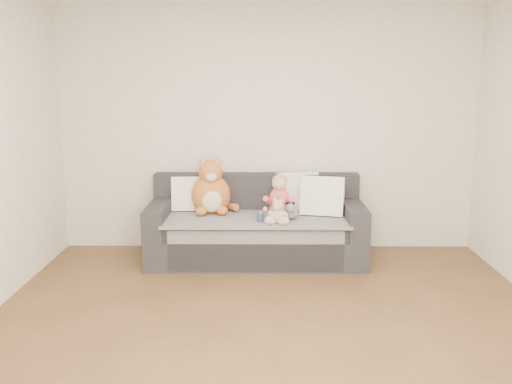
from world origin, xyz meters
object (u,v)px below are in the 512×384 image
(sippy_cup, at_px, (260,216))
(teddy_bear, at_px, (278,213))
(plush_cat, at_px, (211,191))
(sofa, at_px, (256,230))
(toddler, at_px, (279,200))

(sippy_cup, bearing_deg, teddy_bear, -23.88)
(plush_cat, xyz_separation_m, teddy_bear, (0.69, -0.46, -0.13))
(teddy_bear, height_order, sippy_cup, teddy_bear)
(sofa, bearing_deg, sippy_cup, -81.18)
(plush_cat, bearing_deg, teddy_bear, -40.98)
(teddy_bear, bearing_deg, plush_cat, 165.12)
(sofa, height_order, toddler, toddler)
(sofa, height_order, plush_cat, plush_cat)
(toddler, relative_size, plush_cat, 0.72)
(toddler, distance_m, sippy_cup, 0.27)
(plush_cat, xyz_separation_m, sippy_cup, (0.52, -0.38, -0.17))
(toddler, distance_m, plush_cat, 0.74)
(plush_cat, bearing_deg, sippy_cup, -43.83)
(sofa, distance_m, toddler, 0.44)
(sofa, relative_size, toddler, 4.85)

